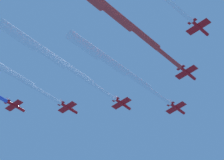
% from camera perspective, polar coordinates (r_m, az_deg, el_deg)
% --- Properties ---
extents(jet_lead, '(61.56, 8.51, 3.73)m').
position_cam_1_polar(jet_lead, '(174.87, -0.09, 1.96)').
color(jet_lead, red).
extents(jet_port_inner, '(64.91, 9.13, 3.70)m').
position_cam_1_polar(jet_port_inner, '(177.00, -7.26, 2.91)').
color(jet_port_inner, red).
extents(jet_starboard_inner, '(63.43, 9.12, 3.72)m').
position_cam_1_polar(jet_starboard_inner, '(158.84, 0.38, 7.38)').
color(jet_starboard_inner, red).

